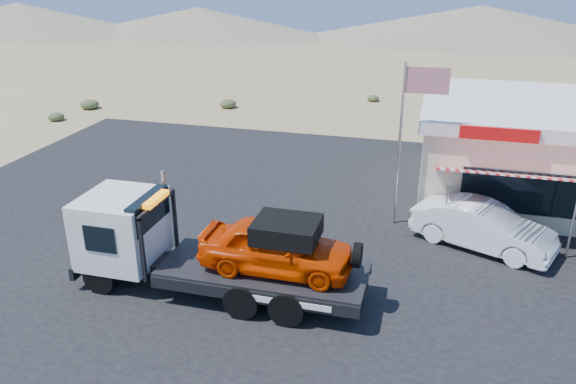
# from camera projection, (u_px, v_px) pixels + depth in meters

# --- Properties ---
(ground) EXTENTS (120.00, 120.00, 0.00)m
(ground) POSITION_uv_depth(u_px,v_px,m) (235.00, 265.00, 18.27)
(ground) COLOR #89734E
(ground) RESTS_ON ground
(asphalt_lot) EXTENTS (32.00, 24.00, 0.02)m
(asphalt_lot) POSITION_uv_depth(u_px,v_px,m) (315.00, 232.00, 20.46)
(asphalt_lot) COLOR black
(asphalt_lot) RESTS_ON ground
(tow_truck) EXTENTS (8.52, 2.53, 2.85)m
(tow_truck) POSITION_uv_depth(u_px,v_px,m) (211.00, 245.00, 16.29)
(tow_truck) COLOR black
(tow_truck) RESTS_ON asphalt_lot
(white_sedan) EXTENTS (5.00, 3.34, 1.56)m
(white_sedan) POSITION_uv_depth(u_px,v_px,m) (483.00, 226.00, 19.07)
(white_sedan) COLOR silver
(white_sedan) RESTS_ON asphalt_lot
(jerky_store) EXTENTS (10.40, 9.97, 3.90)m
(jerky_store) POSITION_uv_depth(u_px,v_px,m) (550.00, 150.00, 22.98)
(jerky_store) COLOR #C7B396
(jerky_store) RESTS_ON asphalt_lot
(flagpole) EXTENTS (1.55, 0.10, 6.00)m
(flagpole) POSITION_uv_depth(u_px,v_px,m) (407.00, 127.00, 19.65)
(flagpole) COLOR #99999E
(flagpole) RESTS_ON asphalt_lot
(desert_scrub) EXTENTS (26.15, 33.03, 0.66)m
(desert_scrub) POSITION_uv_depth(u_px,v_px,m) (19.00, 142.00, 29.61)
(desert_scrub) COLOR #364525
(desert_scrub) RESTS_ON ground
(distant_hills) EXTENTS (126.00, 48.00, 4.20)m
(distant_hills) POSITION_uv_depth(u_px,v_px,m) (314.00, 23.00, 69.05)
(distant_hills) COLOR #726B59
(distant_hills) RESTS_ON ground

